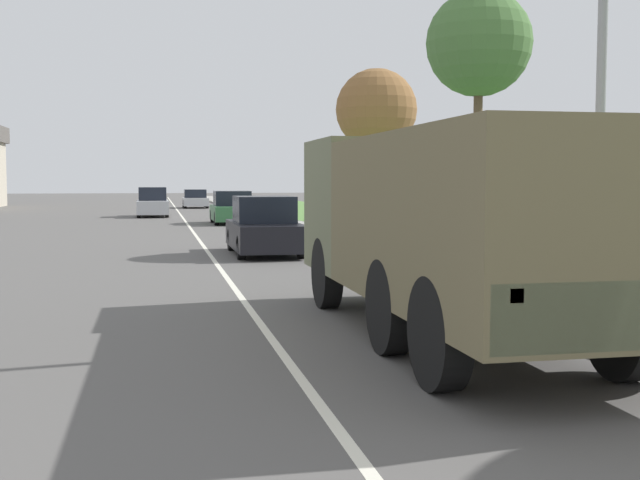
{
  "coord_description": "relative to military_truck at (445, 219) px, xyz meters",
  "views": [
    {
      "loc": [
        -1.48,
        1.04,
        2.1
      ],
      "look_at": [
        0.91,
        12.66,
        1.21
      ],
      "focal_mm": 45.0,
      "sensor_mm": 36.0,
      "label": 1
    }
  ],
  "objects": [
    {
      "name": "grass_strip_right",
      "position": [
        6.62,
        28.92,
        -1.57
      ],
      "size": [
        7.0,
        120.0,
        0.02
      ],
      "color": "#56843D",
      "rests_on": "ground"
    },
    {
      "name": "tree_mid_right",
      "position": [
        5.89,
        13.04,
        4.59
      ],
      "size": [
        3.2,
        3.2,
        7.79
      ],
      "color": "brown",
      "rests_on": "grass_strip_right"
    },
    {
      "name": "car_fourth_ahead",
      "position": [
        -0.83,
        50.58,
        -0.95
      ],
      "size": [
        1.81,
        3.99,
        1.38
      ],
      "color": "#B7BABF",
      "rests_on": "ground"
    },
    {
      "name": "car_second_ahead",
      "position": [
        -0.15,
        28.36,
        -0.88
      ],
      "size": [
        1.9,
        4.11,
        1.57
      ],
      "color": "#336B3D",
      "rests_on": "ground"
    },
    {
      "name": "car_nearest_ahead",
      "position": [
        -0.75,
        12.37,
        -0.85
      ],
      "size": [
        1.82,
        4.27,
        1.64
      ],
      "color": "black",
      "rests_on": "ground"
    },
    {
      "name": "sidewalk_right",
      "position": [
        2.22,
        28.92,
        -1.52
      ],
      "size": [
        1.8,
        120.0,
        0.12
      ],
      "color": "#9E9B93",
      "rests_on": "ground"
    },
    {
      "name": "pickup_truck",
      "position": [
        5.17,
        7.98,
        -0.64
      ],
      "size": [
        2.1,
        5.12,
        1.95
      ],
      "color": "navy",
      "rests_on": "grass_strip_right"
    },
    {
      "name": "tree_far_right",
      "position": [
        7.4,
        29.89,
        4.08
      ],
      "size": [
        4.17,
        4.17,
        7.76
      ],
      "color": "brown",
      "rests_on": "grass_strip_right"
    },
    {
      "name": "lane_centre_stripe",
      "position": [
        -2.28,
        28.92,
        -1.58
      ],
      "size": [
        0.12,
        120.0,
        0.0
      ],
      "color": "silver",
      "rests_on": "ground"
    },
    {
      "name": "military_truck",
      "position": [
        0.0,
        0.0,
        0.0
      ],
      "size": [
        2.32,
        7.99,
        2.76
      ],
      "color": "#606647",
      "rests_on": "ground"
    },
    {
      "name": "car_third_ahead",
      "position": [
        -3.9,
        36.62,
        -0.83
      ],
      "size": [
        1.73,
        4.16,
        1.68
      ],
      "color": "#B7BABF",
      "rests_on": "ground"
    },
    {
      "name": "ground_plane",
      "position": [
        -2.28,
        28.92,
        -1.58
      ],
      "size": [
        180.0,
        180.0,
        0.0
      ],
      "primitive_type": "plane",
      "color": "#565451"
    }
  ]
}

